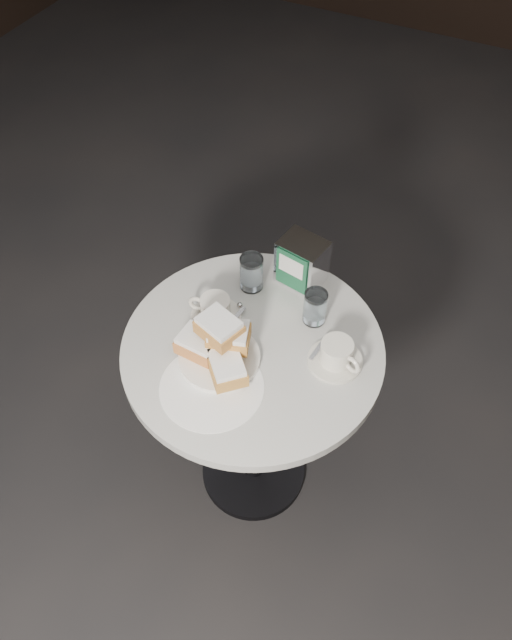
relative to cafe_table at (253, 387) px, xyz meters
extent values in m
plane|color=black|center=(0.00, 0.00, -0.55)|extent=(7.00, 7.00, 0.00)
cylinder|color=black|center=(0.00, 0.00, -0.53)|extent=(0.36, 0.36, 0.03)
cylinder|color=black|center=(0.00, 0.00, -0.18)|extent=(0.07, 0.07, 0.70)
cylinder|color=silver|center=(0.00, 0.00, 0.18)|extent=(0.70, 0.70, 0.03)
cylinder|color=white|center=(-0.03, -0.16, 0.20)|extent=(0.35, 0.35, 0.00)
cylinder|color=white|center=(-0.06, -0.08, 0.21)|extent=(0.28, 0.28, 0.02)
cube|color=#CC7C3E|center=(-0.11, -0.08, 0.23)|extent=(0.11, 0.09, 0.04)
cube|color=white|center=(-0.11, -0.08, 0.26)|extent=(0.10, 0.08, 0.02)
cube|color=#C1853B|center=(-0.01, -0.12, 0.23)|extent=(0.13, 0.13, 0.04)
cube|color=white|center=(-0.01, -0.12, 0.26)|extent=(0.12, 0.12, 0.02)
cube|color=#CF8D3F|center=(-0.04, -0.05, 0.27)|extent=(0.13, 0.11, 0.04)
cube|color=white|center=(-0.04, -0.05, 0.29)|extent=(0.12, 0.10, 0.02)
cube|color=#C6843D|center=(-0.06, -0.06, 0.30)|extent=(0.13, 0.11, 0.04)
cube|color=white|center=(-0.06, -0.06, 0.33)|extent=(0.12, 0.10, 0.02)
cylinder|color=silver|center=(-0.13, 0.04, 0.20)|extent=(0.16, 0.16, 0.01)
cylinder|color=silver|center=(-0.13, 0.04, 0.24)|extent=(0.09, 0.09, 0.06)
cylinder|color=#846348|center=(-0.13, 0.04, 0.26)|extent=(0.09, 0.09, 0.00)
torus|color=beige|center=(-0.18, 0.03, 0.24)|extent=(0.05, 0.02, 0.05)
cube|color=#BDBDC2|center=(-0.08, 0.05, 0.21)|extent=(0.02, 0.10, 0.00)
sphere|color=silver|center=(-0.09, 0.10, 0.21)|extent=(0.02, 0.02, 0.02)
cylinder|color=beige|center=(0.21, 0.05, 0.20)|extent=(0.19, 0.19, 0.01)
cylinder|color=silver|center=(0.21, 0.05, 0.24)|extent=(0.11, 0.11, 0.06)
cylinder|color=#835F47|center=(0.21, 0.05, 0.27)|extent=(0.10, 0.10, 0.00)
torus|color=silver|center=(0.26, 0.03, 0.24)|extent=(0.05, 0.03, 0.05)
cube|color=#B6B7BB|center=(0.16, 0.07, 0.21)|extent=(0.02, 0.10, 0.00)
sphere|color=silver|center=(0.18, 0.11, 0.21)|extent=(0.02, 0.02, 0.02)
cylinder|color=silver|center=(-0.10, 0.19, 0.25)|extent=(0.08, 0.08, 0.11)
cylinder|color=silver|center=(-0.10, 0.19, 0.25)|extent=(0.07, 0.07, 0.09)
cylinder|color=white|center=(0.11, 0.16, 0.25)|extent=(0.08, 0.08, 0.10)
cylinder|color=silver|center=(0.11, 0.16, 0.25)|extent=(0.07, 0.07, 0.09)
cube|color=silver|center=(0.02, 0.28, 0.27)|extent=(0.14, 0.12, 0.15)
cube|color=#195836|center=(0.01, 0.22, 0.28)|extent=(0.10, 0.02, 0.12)
cube|color=white|center=(0.01, 0.22, 0.30)|extent=(0.08, 0.02, 0.06)
camera|label=1|loc=(0.45, -0.89, 1.51)|focal=35.00mm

